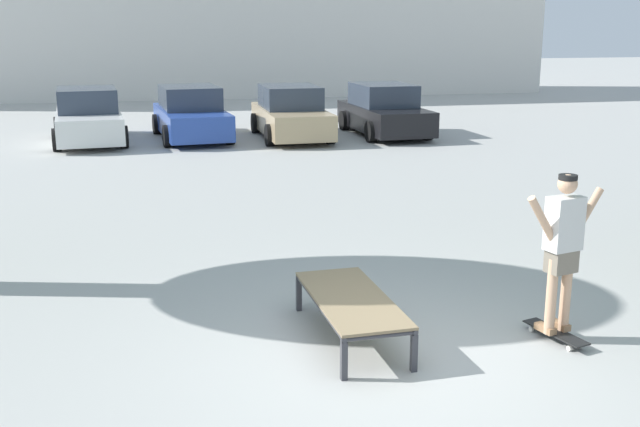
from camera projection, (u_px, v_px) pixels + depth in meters
ground_plane at (393, 364)px, 7.50m from camera, size 120.00×120.00×0.00m
skate_box at (351, 301)px, 8.01m from camera, size 0.83×1.93×0.46m
skateboard at (555, 333)px, 8.05m from camera, size 0.39×0.82×0.09m
skater at (563, 243)px, 7.80m from camera, size 0.99×0.36×1.69m
car_white at (88, 118)px, 21.19m from camera, size 2.19×4.33×1.50m
car_blue at (191, 115)px, 21.83m from camera, size 2.21×4.34×1.50m
car_tan at (291, 114)px, 21.99m from camera, size 1.96×4.22×1.50m
car_black at (384, 112)px, 22.63m from camera, size 2.05×4.26×1.50m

